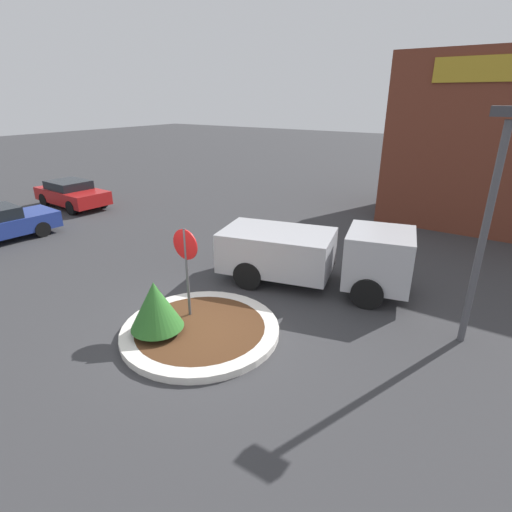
% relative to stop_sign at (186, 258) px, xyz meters
% --- Properties ---
extents(ground_plane, '(120.00, 120.00, 0.00)m').
position_rel_stop_sign_xyz_m(ground_plane, '(0.63, -0.31, -1.76)').
color(ground_plane, '#38383A').
extents(traffic_island, '(3.87, 3.87, 0.18)m').
position_rel_stop_sign_xyz_m(traffic_island, '(0.63, -0.31, -1.67)').
color(traffic_island, silver).
rests_on(traffic_island, ground_plane).
extents(stop_sign, '(0.77, 0.07, 2.52)m').
position_rel_stop_sign_xyz_m(stop_sign, '(0.00, 0.00, 0.00)').
color(stop_sign, '#4C4C51').
rests_on(stop_sign, ground_plane).
extents(island_shrub, '(1.25, 1.25, 1.31)m').
position_rel_stop_sign_xyz_m(island_shrub, '(-0.06, -1.05, -0.85)').
color(island_shrub, brown).
rests_on(island_shrub, traffic_island).
extents(utility_truck, '(5.94, 3.30, 1.94)m').
position_rel_stop_sign_xyz_m(utility_truck, '(1.71, 3.71, -0.72)').
color(utility_truck, '#B2B2B7').
rests_on(utility_truck, ground_plane).
extents(parked_sedan_red, '(4.35, 2.12, 1.38)m').
position_rel_stop_sign_xyz_m(parked_sedan_red, '(-13.06, 5.15, -1.04)').
color(parked_sedan_red, '#B21919').
rests_on(parked_sedan_red, ground_plane).
extents(light_pole, '(0.70, 0.30, 5.27)m').
position_rel_stop_sign_xyz_m(light_pole, '(6.01, 2.96, 1.40)').
color(light_pole, '#4C4C51').
rests_on(light_pole, ground_plane).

